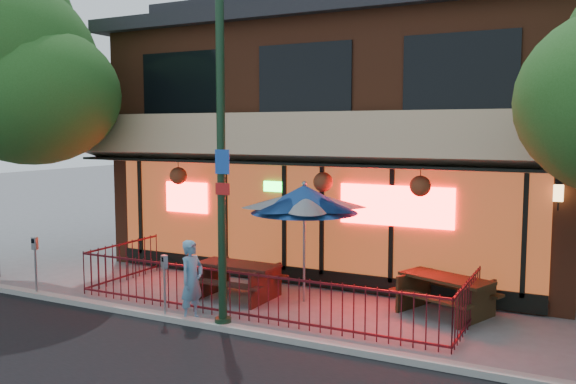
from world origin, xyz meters
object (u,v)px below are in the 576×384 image
patio_umbrella (304,199)px  picnic_table_left (238,275)px  street_light (221,164)px  pedestrian (192,281)px  parking_meter_near (165,276)px  picnic_table_right (446,290)px  parking_meter_far (35,256)px

patio_umbrella → picnic_table_left: bearing=-163.7°
patio_umbrella → street_light: bearing=-104.3°
pedestrian → patio_umbrella: bearing=-27.1°
parking_meter_near → patio_umbrella: bearing=51.6°
street_light → picnic_table_left: bearing=113.8°
street_light → parking_meter_near: size_ratio=5.35×
picnic_table_left → picnic_table_right: 4.53m
parking_meter_near → parking_meter_far: (-3.68, 0.02, 0.04)m
picnic_table_left → parking_meter_near: size_ratio=1.43×
picnic_table_left → parking_meter_near: (-0.47, -2.00, 0.37)m
picnic_table_left → pedestrian: (0.05, -1.82, 0.29)m
street_light → pedestrian: (-0.79, 0.11, -2.34)m
parking_meter_far → picnic_table_left: bearing=25.6°
picnic_table_right → patio_umbrella: patio_umbrella is taller
patio_umbrella → pedestrian: bearing=-121.9°
parking_meter_far → street_light: bearing=0.7°
picnic_table_right → parking_meter_far: parking_meter_far is taller
pedestrian → parking_meter_near: size_ratio=1.24×
street_light → pedestrian: size_ratio=4.31×
picnic_table_right → parking_meter_near: 5.71m
street_light → parking_meter_near: bearing=-176.6°
street_light → parking_meter_near: (-1.32, -0.08, -2.26)m
picnic_table_left → parking_meter_near: 2.09m
picnic_table_left → parking_meter_near: bearing=-103.3°
picnic_table_right → parking_meter_near: size_ratio=1.72×
picnic_table_right → patio_umbrella: size_ratio=0.84×
pedestrian → street_light: bearing=-93.2°
street_light → picnic_table_right: 5.26m
patio_umbrella → parking_meter_near: (-1.92, -2.43, -1.40)m
parking_meter_near → street_light: bearing=3.4°
picnic_table_left → picnic_table_right: size_ratio=0.84×
patio_umbrella → parking_meter_far: bearing=-156.7°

